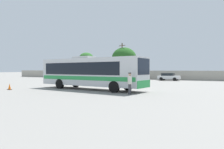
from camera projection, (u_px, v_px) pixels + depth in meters
The scene contains 11 objects.
ground_plane at pixel (129, 84), 31.06m from camera, with size 300.00×300.00×0.00m, color gray.
perimeter_wall at pixel (155, 75), 43.90m from camera, with size 80.00×0.30×1.87m, color #9E998C.
coach_bus_silver_green at pixel (90, 72), 21.89m from camera, with size 12.37×4.07×3.45m.
attendant_by_bus_door at pixel (130, 82), 17.23m from camera, with size 0.39×0.39×1.80m.
parked_car_leftmost_grey at pixel (106, 76), 45.52m from camera, with size 4.08×2.12×1.51m.
parked_car_second_white at pixel (135, 76), 43.07m from camera, with size 4.12×2.14×1.41m.
parked_car_third_white at pixel (169, 77), 39.83m from camera, with size 4.09×2.11×1.41m.
utility_pole_near at pixel (122, 60), 49.19m from camera, with size 1.78×0.55×8.31m.
roadside_tree_left at pixel (86, 59), 54.67m from camera, with size 3.99×3.99×6.54m.
roadside_tree_midleft at pixel (124, 58), 49.86m from camera, with size 5.79×5.79×7.35m.
traffic_cone_on_apron at pixel (10, 87), 21.41m from camera, with size 0.36×0.36×0.64m.
Camera 1 is at (11.88, -18.76, 2.04)m, focal length 33.69 mm.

